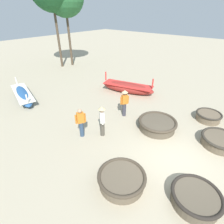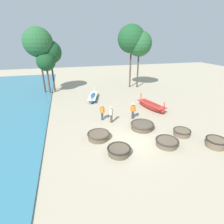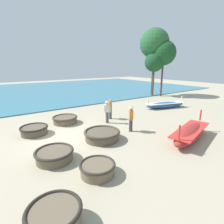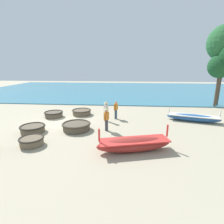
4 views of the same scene
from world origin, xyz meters
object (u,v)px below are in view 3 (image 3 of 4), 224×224
(tree_leftmost, at_px, (164,53))
(fisherman_standing_left, at_px, (110,108))
(long_boat_ochre_hull, at_px, (190,133))
(fisherman_standing_right, at_px, (131,117))
(coracle_nearest, at_px, (65,119))
(long_boat_white_hull, at_px, (165,105))
(fisherman_with_hat, at_px, (107,110))
(coracle_tilted, at_px, (102,135))
(coracle_upturned, at_px, (97,168))
(coracle_weathered, at_px, (55,217))
(tree_left_mid, at_px, (154,62))
(coracle_front_left, at_px, (34,130))
(coracle_beside_post, at_px, (54,155))
(tree_rightmost, at_px, (154,43))

(tree_leftmost, bearing_deg, fisherman_standing_left, -67.79)
(long_boat_ochre_hull, distance_m, fisherman_standing_right, 3.50)
(coracle_nearest, relative_size, long_boat_white_hull, 0.42)
(fisherman_with_hat, relative_size, fisherman_standing_right, 1.00)
(fisherman_standing_right, bearing_deg, coracle_tilted, -88.80)
(coracle_tilted, height_order, coracle_nearest, coracle_tilted)
(coracle_upturned, height_order, coracle_weathered, coracle_weathered)
(fisherman_standing_left, bearing_deg, coracle_upturned, -38.49)
(fisherman_with_hat, bearing_deg, tree_left_mid, 117.98)
(coracle_front_left, relative_size, long_boat_ochre_hull, 0.39)
(coracle_beside_post, relative_size, fisherman_standing_right, 1.02)
(coracle_weathered, xyz_separation_m, tree_rightmost, (-13.16, 17.89, 6.52))
(coracle_nearest, height_order, coracle_front_left, coracle_front_left)
(coracle_beside_post, xyz_separation_m, long_boat_white_hull, (-3.56, 12.01, 0.04))
(fisherman_standing_left, bearing_deg, long_boat_ochre_hull, 13.03)
(long_boat_white_hull, distance_m, fisherman_standing_left, 6.48)
(coracle_nearest, height_order, tree_left_mid, tree_left_mid)
(coracle_tilted, bearing_deg, tree_leftmost, 118.50)
(coracle_weathered, bearing_deg, fisherman_standing_left, 136.97)
(fisherman_standing_left, height_order, fisherman_with_hat, fisherman_with_hat)
(fisherman_with_hat, xyz_separation_m, fisherman_standing_right, (2.26, 0.30, 0.00))
(coracle_front_left, height_order, fisherman_with_hat, fisherman_with_hat)
(coracle_nearest, relative_size, coracle_front_left, 1.09)
(coracle_weathered, height_order, coracle_front_left, coracle_weathered)
(fisherman_with_hat, bearing_deg, fisherman_standing_left, 132.70)
(fisherman_with_hat, xyz_separation_m, tree_left_mid, (-6.10, 11.48, 3.48))
(coracle_beside_post, distance_m, tree_leftmost, 19.94)
(coracle_weathered, bearing_deg, coracle_front_left, 172.13)
(coracle_weathered, height_order, coracle_beside_post, coracle_weathered)
(coracle_nearest, bearing_deg, fisherman_standing_left, 73.00)
(coracle_weathered, bearing_deg, tree_rightmost, 126.33)
(coracle_nearest, distance_m, coracle_weathered, 8.72)
(coracle_beside_post, bearing_deg, fisherman_standing_right, 98.17)
(coracle_nearest, xyz_separation_m, coracle_front_left, (0.97, -2.31, 0.00))
(coracle_nearest, height_order, long_boat_white_hull, long_boat_white_hull)
(coracle_beside_post, height_order, fisherman_standing_right, fisherman_standing_right)
(long_boat_white_hull, distance_m, tree_left_mid, 8.10)
(coracle_tilted, height_order, coracle_beside_post, coracle_tilted)
(coracle_beside_post, relative_size, tree_left_mid, 0.30)
(long_boat_ochre_hull, xyz_separation_m, fisherman_standing_left, (-5.89, -1.36, 0.44))
(coracle_tilted, height_order, fisherman_standing_right, fisherman_standing_right)
(coracle_tilted, xyz_separation_m, tree_leftmost, (-7.79, 14.34, 5.29))
(coracle_tilted, distance_m, tree_leftmost, 17.15)
(coracle_front_left, distance_m, tree_left_mid, 17.68)
(coracle_front_left, xyz_separation_m, fisherman_standing_left, (0.04, 5.61, 0.56))
(coracle_upturned, bearing_deg, tree_left_mid, 126.02)
(tree_rightmost, bearing_deg, coracle_nearest, -70.80)
(coracle_beside_post, distance_m, fisherman_standing_left, 6.69)
(long_boat_ochre_hull, bearing_deg, fisherman_standing_left, -166.97)
(tree_left_mid, bearing_deg, long_boat_ochre_hull, -39.64)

